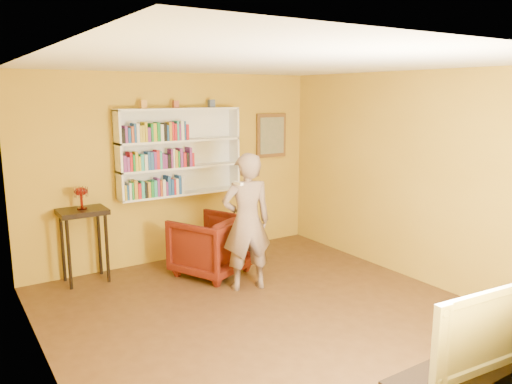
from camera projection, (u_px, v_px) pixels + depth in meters
room_shell at (275, 229)px, 5.23m from camera, size 5.30×5.80×2.88m
bookshelf at (178, 152)px, 7.10m from camera, size 1.80×0.29×1.23m
books_row_lower at (154, 188)px, 6.88m from camera, size 0.85×0.19×0.27m
books_row_middle at (158, 160)px, 6.85m from camera, size 1.02×0.19×0.27m
books_row_upper at (156, 132)px, 6.76m from camera, size 0.95×0.18×0.27m
ornament_left at (143, 104)px, 6.65m from camera, size 0.08×0.08×0.11m
ornament_centre at (176, 104)px, 6.90m from camera, size 0.07×0.07×0.10m
ornament_right at (211, 103)px, 7.20m from camera, size 0.08×0.08×0.11m
framed_painting at (271, 135)px, 7.99m from camera, size 0.55×0.05×0.70m
console_table at (83, 222)px, 6.37m from camera, size 0.59×0.45×0.97m
ruby_lustre at (81, 193)px, 6.30m from camera, size 0.18×0.18×0.29m
armchair at (211, 245)px, 6.72m from camera, size 1.15×1.16×0.80m
person at (247, 222)px, 6.13m from camera, size 0.71×0.55×1.72m
game_remote at (238, 183)px, 5.61m from camera, size 0.04×0.15×0.04m
television at (476, 326)px, 3.49m from camera, size 1.05×0.23×0.60m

